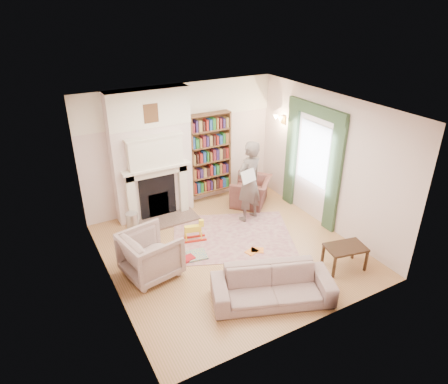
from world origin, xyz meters
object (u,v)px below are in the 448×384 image
man_reading (249,182)px  coffee_table (344,257)px  armchair_reading (251,191)px  armchair_left (151,254)px  bookcase (210,153)px  sofa (272,286)px  rocking_horse (193,231)px  paraffin_heater (133,225)px

man_reading → coffee_table: (0.58, -2.32, -0.67)m
armchair_reading → armchair_left: bearing=-19.6°
man_reading → bookcase: bearing=-92.9°
bookcase → sofa: 3.84m
man_reading → rocking_horse: (-1.43, -0.21, -0.68)m
sofa → man_reading: man_reading is taller
coffee_table → man_reading: bearing=115.9°
armchair_left → paraffin_heater: (0.07, 1.32, -0.14)m
sofa → armchair_left: bearing=153.7°
man_reading → rocking_horse: bearing=-7.8°
paraffin_heater → armchair_reading: bearing=2.2°
rocking_horse → coffee_table: bearing=-32.3°
armchair_reading → coffee_table: size_ratio=1.36×
armchair_reading → armchair_left: armchair_left is taller
armchair_reading → paraffin_heater: size_ratio=1.72×
armchair_left → sofa: bearing=-147.7°
bookcase → rocking_horse: size_ratio=3.62×
armchair_reading → armchair_left: (-2.96, -1.43, 0.10)m
bookcase → armchair_reading: bookcase is taller
paraffin_heater → coffee_table: bearing=-43.0°
sofa → armchair_reading: bearing=84.3°
sofa → paraffin_heater: 3.21m
armchair_left → man_reading: size_ratio=0.50×
man_reading → coffee_table: man_reading is taller
armchair_left → armchair_reading: bearing=-74.9°
bookcase → armchair_reading: (0.74, -0.66, -0.87)m
sofa → paraffin_heater: bearing=136.4°
coffee_table → paraffin_heater: size_ratio=1.27×
bookcase → armchair_left: size_ratio=2.05×
armchair_reading → rocking_horse: armchair_reading is taller
bookcase → rocking_horse: 2.08m
paraffin_heater → sofa: bearing=-64.3°
armchair_reading → paraffin_heater: bearing=-43.2°
paraffin_heater → rocking_horse: paraffin_heater is taller
armchair_left → man_reading: (2.51, 0.83, 0.49)m
armchair_reading → coffee_table: (0.13, -2.92, -0.08)m
armchair_left → paraffin_heater: size_ratio=1.64×
man_reading → paraffin_heater: (-2.44, 0.49, -0.62)m
armchair_reading → sofa: 3.36m
bookcase → paraffin_heater: bearing=-160.4°
armchair_reading → man_reading: man_reading is taller
coffee_table → rocking_horse: (-2.01, 2.12, -0.00)m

